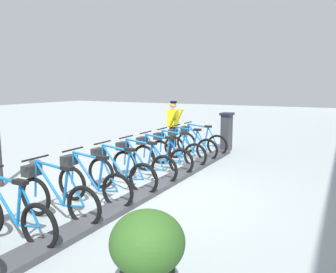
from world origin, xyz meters
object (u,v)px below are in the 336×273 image
Objects in this scene: bike_docked_3 at (159,156)px; bike_docked_0 at (199,141)px; bike_docked_4 at (141,163)px; planter_bush at (147,252)px; bike_docked_2 at (175,150)px; payment_kiosk at (226,131)px; bike_docked_7 at (55,195)px; bike_docked_6 at (91,182)px; bike_docked_5 at (118,171)px; bike_docked_1 at (188,145)px; worker_near_rack at (173,124)px; bike_docked_8 at (8,213)px.

bike_docked_0 is at bearing -90.00° from bike_docked_3.
planter_bush is at bearing 123.67° from bike_docked_4.
bike_docked_2 is (0.00, 1.71, 0.00)m from bike_docked_0.
planter_bush is at bearing 102.94° from payment_kiosk.
bike_docked_4 is 1.00× the size of bike_docked_7.
payment_kiosk reaches higher than bike_docked_0.
payment_kiosk is 0.74× the size of bike_docked_6.
bike_docked_7 is (0.00, 5.98, 0.00)m from bike_docked_0.
bike_docked_6 is (0.00, 1.71, 0.00)m from bike_docked_4.
bike_docked_0 and bike_docked_6 have the same top height.
bike_docked_6 is at bearing 90.00° from bike_docked_5.
bike_docked_1 is 1.77× the size of planter_bush.
bike_docked_1 is 1.54m from worker_near_rack.
worker_near_rack is at bearing -81.65° from bike_docked_8.
bike_docked_0 and bike_docked_7 have the same top height.
payment_kiosk is 1.16m from bike_docked_0.
payment_kiosk is 0.74× the size of bike_docked_7.
payment_kiosk is at bearing -120.23° from bike_docked_0.
bike_docked_3 is at bearing -90.00° from bike_docked_5.
planter_bush is at bearing 131.06° from bike_docked_5.
payment_kiosk is at bearing -153.74° from worker_near_rack.
payment_kiosk is at bearing -77.06° from planter_bush.
bike_docked_2 is 1.00× the size of bike_docked_8.
bike_docked_3 is (0.00, 1.71, 0.00)m from bike_docked_1.
bike_docked_3 is at bearing -90.00° from bike_docked_7.
bike_docked_6 is 1.77× the size of planter_bush.
bike_docked_5 is at bearing -48.94° from planter_bush.
worker_near_rack reaches higher than bike_docked_5.
worker_near_rack is (1.03, -1.04, 0.48)m from bike_docked_1.
bike_docked_0 is at bearing -90.00° from bike_docked_1.
bike_docked_0 is at bearing -90.00° from bike_docked_4.
bike_docked_8 reaches higher than planter_bush.
bike_docked_2 and bike_docked_4 have the same top height.
bike_docked_5 is (0.00, 3.42, 0.00)m from bike_docked_1.
bike_docked_7 is (0.00, 4.27, 0.00)m from bike_docked_2.
bike_docked_8 is at bearing 90.00° from bike_docked_1.
bike_docked_6 is 1.00× the size of bike_docked_7.
bike_docked_2 and bike_docked_7 have the same top height.
bike_docked_1 and bike_docked_6 have the same top height.
bike_docked_2 is 0.85m from bike_docked_3.
payment_kiosk is at bearing -107.31° from bike_docked_1.
bike_docked_6 is 3.09m from planter_bush.
payment_kiosk reaches higher than bike_docked_1.
bike_docked_2 is at bearing -90.00° from bike_docked_5.
bike_docked_3 is 1.00× the size of bike_docked_7.
bike_docked_5 is at bearing 103.01° from worker_near_rack.
worker_near_rack is (1.03, -7.02, 0.48)m from bike_docked_8.
bike_docked_3 is 3.42m from bike_docked_7.
bike_docked_0 is 1.71m from bike_docked_2.
bike_docked_3 and bike_docked_6 have the same top height.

